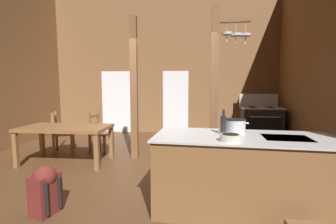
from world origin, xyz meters
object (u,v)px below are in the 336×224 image
object	(u,v)px
stove_range	(261,123)
ladderback_chair_by_post	(100,132)
mixing_bowl_on_counter	(230,138)
bottle_tall_on_counter	(223,125)
backpack	(45,188)
dining_table	(66,131)
kitchen_island	(243,174)
ladderback_chair_near_window	(61,133)
stockpot_on_counter	(236,126)

from	to	relation	value
stove_range	ladderback_chair_by_post	size ratio (longest dim) A/B	1.39
stove_range	ladderback_chair_by_post	distance (m)	4.57
mixing_bowl_on_counter	bottle_tall_on_counter	world-z (taller)	bottle_tall_on_counter
ladderback_chair_by_post	backpack	size ratio (longest dim) A/B	1.59
stove_range	bottle_tall_on_counter	bearing A→B (deg)	-112.78
dining_table	backpack	world-z (taller)	dining_table
kitchen_island	ladderback_chair_near_window	size ratio (longest dim) A/B	2.36
mixing_bowl_on_counter	bottle_tall_on_counter	xyz separation A→B (m)	(-0.02, 0.38, 0.08)
dining_table	ladderback_chair_near_window	xyz separation A→B (m)	(-0.53, 0.76, -0.20)
ladderback_chair_near_window	backpack	bearing A→B (deg)	-64.42
dining_table	ladderback_chair_by_post	xyz separation A→B (m)	(0.35, 0.88, -0.20)
dining_table	kitchen_island	bearing A→B (deg)	-27.17
stove_range	stockpot_on_counter	size ratio (longest dim) A/B	4.08
ladderback_chair_by_post	mixing_bowl_on_counter	bearing A→B (deg)	-47.54
ladderback_chair_near_window	stockpot_on_counter	distance (m)	4.21
ladderback_chair_near_window	stockpot_on_counter	world-z (taller)	stockpot_on_counter
kitchen_island	stove_range	distance (m)	4.44
dining_table	ladderback_chair_near_window	bearing A→B (deg)	125.02
ladderback_chair_by_post	mixing_bowl_on_counter	xyz separation A→B (m)	(2.53, -2.77, 0.52)
kitchen_island	bottle_tall_on_counter	size ratio (longest dim) A/B	7.18
ladderback_chair_near_window	backpack	distance (m)	2.92
backpack	stockpot_on_counter	bearing A→B (deg)	11.35
kitchen_island	mixing_bowl_on_counter	world-z (taller)	mixing_bowl_on_counter
kitchen_island	stockpot_on_counter	bearing A→B (deg)	110.69
stove_range	mixing_bowl_on_counter	size ratio (longest dim) A/B	5.86
ladderback_chair_near_window	mixing_bowl_on_counter	distance (m)	4.35
dining_table	ladderback_chair_near_window	world-z (taller)	ladderback_chair_near_window
ladderback_chair_by_post	backpack	world-z (taller)	ladderback_chair_by_post
ladderback_chair_near_window	stockpot_on_counter	bearing A→B (deg)	-31.28
ladderback_chair_by_post	kitchen_island	bearing A→B (deg)	-41.89
stove_range	kitchen_island	bearing A→B (deg)	-109.49
stove_range	ladderback_chair_near_window	size ratio (longest dim) A/B	1.39
ladderback_chair_near_window	backpack	world-z (taller)	ladderback_chair_near_window
stove_range	ladderback_chair_near_window	bearing A→B (deg)	-160.29
stove_range	dining_table	xyz separation A→B (m)	(-4.59, -2.59, 0.17)
bottle_tall_on_counter	backpack	bearing A→B (deg)	-170.35
stove_range	ladderback_chair_near_window	world-z (taller)	stove_range
stove_range	mixing_bowl_on_counter	xyz separation A→B (m)	(-1.71, -4.48, 0.49)
stockpot_on_counter	bottle_tall_on_counter	xyz separation A→B (m)	(-0.17, -0.10, 0.03)
ladderback_chair_by_post	backpack	xyz separation A→B (m)	(0.38, -2.75, -0.14)
dining_table	bottle_tall_on_counter	distance (m)	3.26
backpack	mixing_bowl_on_counter	world-z (taller)	mixing_bowl_on_counter
mixing_bowl_on_counter	bottle_tall_on_counter	size ratio (longest dim) A/B	0.72
backpack	ladderback_chair_by_post	bearing A→B (deg)	97.84
kitchen_island	mixing_bowl_on_counter	bearing A→B (deg)	-127.33
kitchen_island	stockpot_on_counter	size ratio (longest dim) A/B	6.94
kitchen_island	dining_table	xyz separation A→B (m)	(-3.10, 1.59, 0.19)
dining_table	stockpot_on_counter	distance (m)	3.37
kitchen_island	ladderback_chair_near_window	xyz separation A→B (m)	(-3.64, 2.35, -0.01)
bottle_tall_on_counter	kitchen_island	bearing A→B (deg)	-19.73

